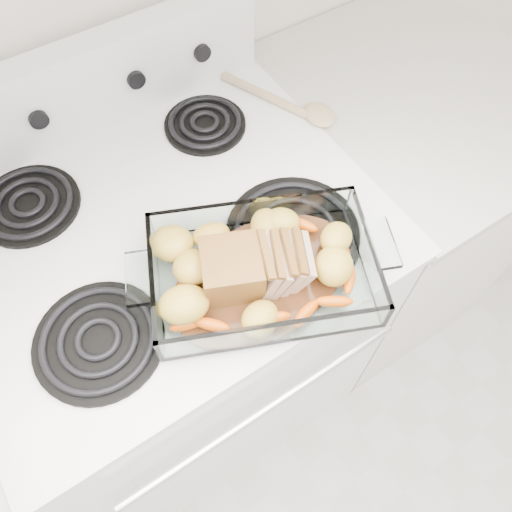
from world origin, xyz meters
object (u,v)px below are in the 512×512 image
electric_range (188,318)px  pork_roast (249,273)px  counter_right (381,210)px  baking_dish (263,274)px

electric_range → pork_roast: electric_range is taller
counter_right → pork_roast: 0.82m
electric_range → pork_roast: size_ratio=6.24×
electric_range → pork_roast: bearing=-73.5°
baking_dish → counter_right: bearing=43.8°
electric_range → baking_dish: electric_range is taller
counter_right → electric_range: bearing=179.9°
counter_right → baking_dish: size_ratio=2.58×
counter_right → baking_dish: (-0.58, -0.21, 0.50)m
baking_dish → electric_range: bearing=136.3°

